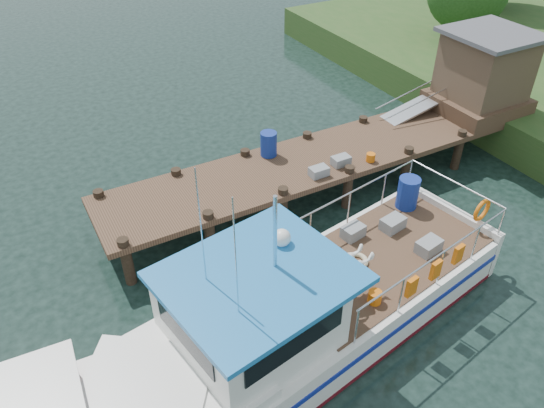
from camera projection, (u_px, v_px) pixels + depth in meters
ground_plane at (276, 203)px, 18.25m from camera, size 160.00×160.00×0.00m
dock at (431, 103)px, 19.46m from camera, size 16.60×3.00×4.78m
lobster_boat at (301, 313)px, 12.86m from camera, size 12.30×5.28×5.86m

